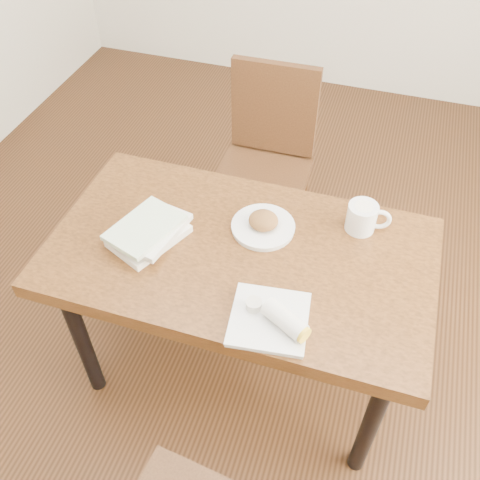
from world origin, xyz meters
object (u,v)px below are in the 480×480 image
(chair_far, at_px, (267,154))
(plate_burrito, at_px, (274,319))
(plate_scone, at_px, (263,225))
(table, at_px, (240,267))
(coffee_mug, at_px, (363,217))
(book_stack, at_px, (149,232))

(chair_far, xyz_separation_m, plate_burrito, (0.31, -1.06, 0.23))
(plate_scone, distance_m, plate_burrito, 0.40)
(table, xyz_separation_m, plate_burrito, (0.19, -0.25, 0.11))
(chair_far, height_order, plate_burrito, chair_far)
(table, bearing_deg, chair_far, 98.73)
(plate_scone, relative_size, coffee_mug, 1.45)
(table, relative_size, coffee_mug, 8.44)
(coffee_mug, xyz_separation_m, plate_burrito, (-0.19, -0.48, -0.03))
(chair_far, distance_m, plate_burrito, 1.12)
(table, distance_m, chair_far, 0.82)
(chair_far, bearing_deg, table, -81.27)
(plate_burrito, distance_m, book_stack, 0.54)
(plate_scone, distance_m, book_stack, 0.39)
(plate_scone, bearing_deg, coffee_mug, 18.42)
(plate_burrito, bearing_deg, plate_scone, 110.55)
(plate_scone, xyz_separation_m, plate_burrito, (0.14, -0.38, 0.00))
(chair_far, distance_m, plate_scone, 0.74)
(book_stack, bearing_deg, plate_scone, 24.38)
(chair_far, xyz_separation_m, coffee_mug, (0.50, -0.57, 0.26))
(coffee_mug, bearing_deg, book_stack, -158.40)
(chair_far, height_order, plate_scone, chair_far)
(table, distance_m, coffee_mug, 0.46)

